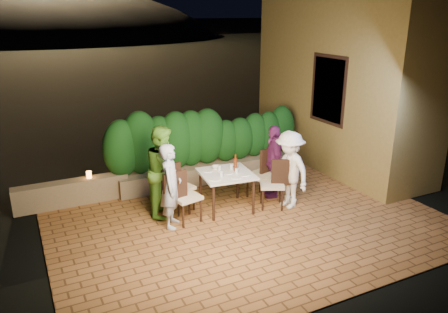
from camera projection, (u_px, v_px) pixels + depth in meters
ground at (251, 224)px, 7.98m from camera, size 400.00×400.00×0.00m
terrace_floor at (239, 216)px, 8.43m from camera, size 7.00×6.00×0.15m
building_wall at (343, 63)px, 10.39m from camera, size 1.60×5.00×5.00m
window_pane at (329, 90)px, 9.80m from camera, size 0.08×1.00×1.40m
window_frame at (329, 90)px, 9.80m from camera, size 0.06×1.15×1.55m
planter at (209, 172)px, 9.95m from camera, size 4.20×0.55×0.40m
hedge at (209, 140)px, 9.71m from camera, size 4.00×0.70×1.10m
parapet at (72, 193)px, 8.68m from camera, size 2.20×0.30×0.50m
hill at (51, 68)px, 61.10m from camera, size 52.00×40.00×22.00m
dining_table at (226, 191)px, 8.43m from camera, size 1.06×1.06×0.75m
plate_nw at (215, 179)px, 8.00m from camera, size 0.24×0.24×0.01m
plate_sw at (208, 171)px, 8.42m from camera, size 0.22×0.22×0.01m
plate_ne at (245, 175)px, 8.21m from camera, size 0.20×0.20×0.01m
plate_se at (235, 167)px, 8.62m from camera, size 0.22×0.22×0.01m
plate_centre at (228, 173)px, 8.31m from camera, size 0.20×0.20×0.01m
plate_front at (236, 177)px, 8.08m from camera, size 0.20×0.20×0.01m
glass_nw at (221, 174)px, 8.12m from camera, size 0.06×0.06×0.11m
glass_sw at (219, 168)px, 8.41m from camera, size 0.06×0.06×0.11m
glass_ne at (236, 171)px, 8.27m from camera, size 0.06×0.06×0.10m
glass_se at (231, 167)px, 8.47m from camera, size 0.07×0.07×0.11m
beer_bottle at (235, 163)px, 8.35m from camera, size 0.07×0.07×0.34m
bowl at (217, 167)px, 8.54m from camera, size 0.26×0.26×0.05m
chair_left_front at (186, 196)px, 7.90m from camera, size 0.56×0.56×1.02m
chair_left_back at (180, 186)px, 8.34m from camera, size 0.58×0.58×0.99m
chair_right_front at (272, 183)px, 8.49m from camera, size 0.61×0.61×0.99m
chair_right_back at (261, 174)px, 8.91m from camera, size 0.59×0.59×1.03m
diner_blue at (171, 186)px, 7.64m from camera, size 0.59×0.67×1.54m
diner_green at (164, 171)px, 8.11m from camera, size 0.96×1.04×1.72m
diner_white at (289, 170)px, 8.43m from camera, size 0.68×1.05×1.53m
diner_purple at (273, 161)px, 8.94m from camera, size 0.64×0.96×1.51m
parapet_lamp at (89, 175)px, 8.73m from camera, size 0.10×0.10×0.14m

